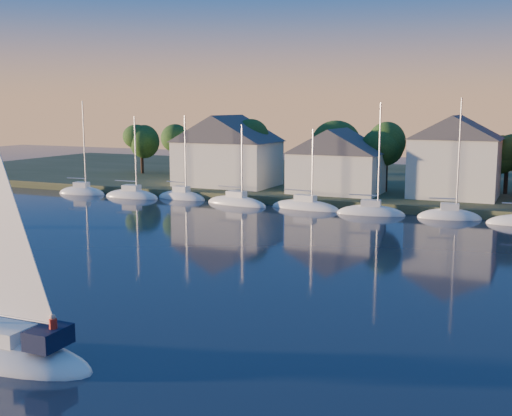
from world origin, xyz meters
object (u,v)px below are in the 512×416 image
Objects in this scene: clubhouse_west at (227,150)px; hero_sailboat at (4,346)px; clubhouse_east at (455,156)px; clubhouse_centre at (337,160)px.

hero_sailboat is at bearing -73.09° from clubhouse_west.
clubhouse_east is at bearing -103.22° from hero_sailboat.
clubhouse_centre is 14.17m from clubhouse_east.
hero_sailboat is (-12.62, -58.16, -5.36)m from clubhouse_east.
clubhouse_east is (30.00, 1.00, 0.07)m from clubhouse_west.
clubhouse_west reaches higher than clubhouse_centre.
clubhouse_west is 1.30× the size of clubhouse_east.
clubhouse_centre is (16.00, -1.00, -0.80)m from clubhouse_west.
clubhouse_east is at bearing 8.13° from clubhouse_centre.
clubhouse_centre is at bearing -171.87° from clubhouse_east.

